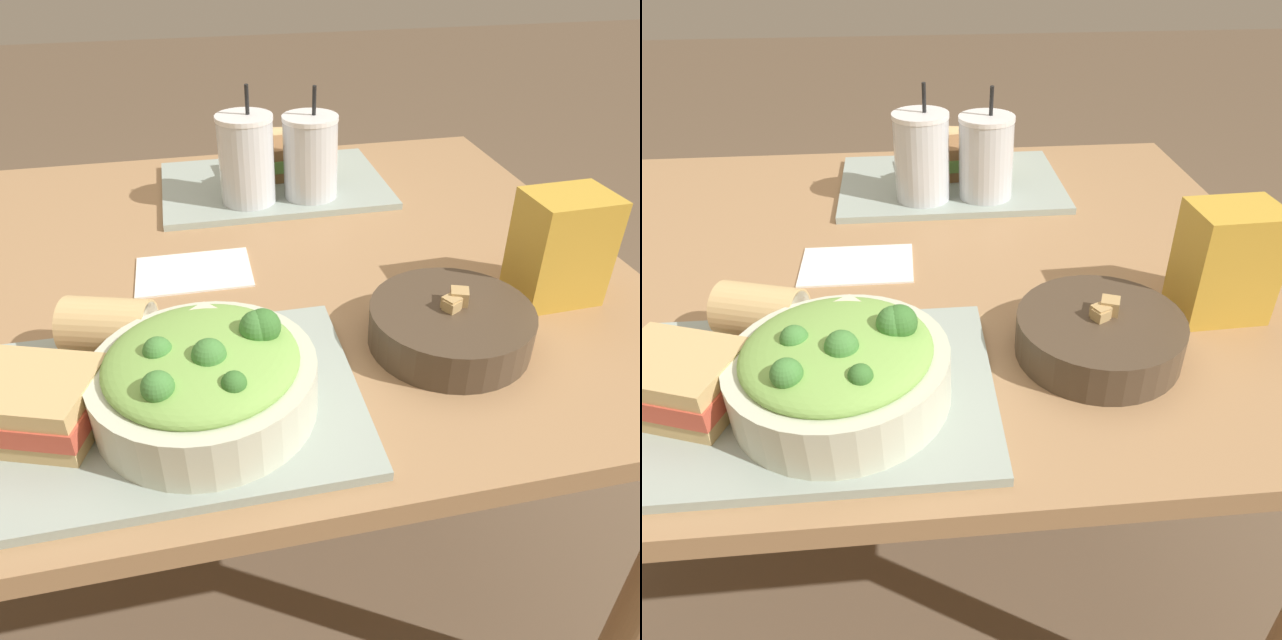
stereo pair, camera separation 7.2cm
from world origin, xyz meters
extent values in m
plane|color=brown|center=(0.00, 0.00, 0.00)|extent=(12.00, 12.00, 0.00)
cube|color=#A37A51|center=(0.00, 0.00, 0.69)|extent=(1.32, 1.00, 0.03)
cylinder|color=#A37A51|center=(0.60, 0.44, 0.34)|extent=(0.06, 0.06, 0.68)
cube|color=#99A89E|center=(-0.04, -0.32, 0.71)|extent=(0.43, 0.31, 0.01)
cube|color=#99A89E|center=(0.17, 0.29, 0.71)|extent=(0.43, 0.31, 0.01)
cylinder|color=beige|center=(0.00, -0.34, 0.75)|extent=(0.24, 0.24, 0.06)
ellipsoid|color=#7FB251|center=(0.00, -0.34, 0.78)|extent=(0.20, 0.20, 0.04)
sphere|color=#427F38|center=(0.01, -0.36, 0.80)|extent=(0.04, 0.04, 0.04)
sphere|color=#427F38|center=(-0.04, -0.34, 0.80)|extent=(0.03, 0.03, 0.03)
sphere|color=#38702D|center=(0.03, -0.40, 0.80)|extent=(0.03, 0.03, 0.03)
sphere|color=#38702D|center=(0.07, -0.32, 0.81)|extent=(0.04, 0.04, 0.04)
sphere|color=#427F38|center=(-0.04, -0.39, 0.80)|extent=(0.03, 0.03, 0.03)
sphere|color=#427F38|center=(0.06, -0.32, 0.81)|extent=(0.04, 0.04, 0.04)
cube|color=beige|center=(-0.02, -0.35, 0.79)|extent=(0.03, 0.05, 0.01)
cube|color=beige|center=(0.01, -0.28, 0.79)|extent=(0.06, 0.06, 0.01)
cylinder|color=#473828|center=(0.31, -0.27, 0.73)|extent=(0.21, 0.21, 0.05)
cylinder|color=#5B2D19|center=(0.31, -0.27, 0.75)|extent=(0.19, 0.19, 0.01)
cube|color=tan|center=(0.32, -0.26, 0.77)|extent=(0.03, 0.03, 0.02)
cube|color=tan|center=(0.31, -0.27, 0.76)|extent=(0.02, 0.02, 0.02)
cube|color=tan|center=(0.31, -0.27, 0.76)|extent=(0.03, 0.03, 0.02)
cube|color=tan|center=(-0.17, -0.33, 0.73)|extent=(0.15, 0.14, 0.02)
cube|color=#C64C38|center=(-0.17, -0.33, 0.75)|extent=(0.16, 0.15, 0.02)
cube|color=tan|center=(-0.17, -0.33, 0.77)|extent=(0.15, 0.14, 0.02)
cylinder|color=tan|center=(-0.11, -0.21, 0.75)|extent=(0.12, 0.10, 0.07)
cylinder|color=beige|center=(-0.06, -0.22, 0.75)|extent=(0.02, 0.06, 0.06)
cube|color=olive|center=(0.19, 0.32, 0.73)|extent=(0.13, 0.10, 0.02)
cube|color=#6B9E47|center=(0.19, 0.32, 0.75)|extent=(0.14, 0.11, 0.02)
cube|color=olive|center=(0.19, 0.32, 0.77)|extent=(0.13, 0.10, 0.02)
cylinder|color=tan|center=(0.22, 0.40, 0.75)|extent=(0.11, 0.08, 0.07)
cylinder|color=beige|center=(0.26, 0.39, 0.75)|extent=(0.02, 0.06, 0.06)
cylinder|color=silver|center=(0.11, 0.21, 0.79)|extent=(0.10, 0.10, 0.15)
cylinder|color=black|center=(0.11, 0.21, 0.78)|extent=(0.09, 0.09, 0.12)
cylinder|color=white|center=(0.11, 0.21, 0.87)|extent=(0.10, 0.10, 0.01)
cylinder|color=black|center=(0.12, 0.21, 0.90)|extent=(0.01, 0.02, 0.06)
cylinder|color=silver|center=(0.23, 0.21, 0.79)|extent=(0.10, 0.10, 0.14)
cylinder|color=#701E47|center=(0.23, 0.21, 0.78)|extent=(0.09, 0.09, 0.11)
cylinder|color=white|center=(0.23, 0.21, 0.86)|extent=(0.10, 0.10, 0.01)
cylinder|color=black|center=(0.24, 0.21, 0.89)|extent=(0.01, 0.02, 0.06)
cube|color=gold|center=(0.50, -0.19, 0.78)|extent=(0.12, 0.09, 0.15)
cube|color=white|center=(0.00, -0.02, 0.71)|extent=(0.17, 0.12, 0.00)
camera|label=1|loc=(0.01, -0.86, 1.18)|focal=35.00mm
camera|label=2|loc=(0.08, -0.87, 1.18)|focal=35.00mm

